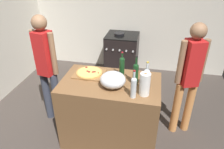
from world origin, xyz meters
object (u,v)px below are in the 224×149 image
(wine_bottle_dark, at_px, (136,73))
(person_in_stripes, at_px, (46,65))
(paper_towel_roll, at_px, (145,84))
(stove, at_px, (122,55))
(wine_bottle_clear, at_px, (146,77))
(wine_bottle_amber, at_px, (134,86))
(pizza, at_px, (89,72))
(wine_bottle_green, at_px, (122,66))
(mixing_bowl, at_px, (113,80))
(person_in_red, at_px, (189,75))

(wine_bottle_dark, height_order, person_in_stripes, person_in_stripes)
(paper_towel_roll, height_order, stove, paper_towel_roll)
(wine_bottle_dark, height_order, wine_bottle_clear, wine_bottle_dark)
(wine_bottle_amber, bearing_deg, pizza, 148.14)
(stove, relative_size, person_in_stripes, 0.56)
(pizza, bearing_deg, stove, 85.06)
(paper_towel_roll, xyz_separation_m, wine_bottle_green, (-0.31, 0.34, 0.02))
(mixing_bowl, xyz_separation_m, wine_bottle_green, (0.07, 0.25, 0.06))
(pizza, distance_m, stove, 1.85)
(wine_bottle_amber, relative_size, person_in_stripes, 0.20)
(mixing_bowl, relative_size, paper_towel_roll, 1.13)
(wine_bottle_green, xyz_separation_m, stove, (-0.28, 1.75, -0.63))
(paper_towel_roll, bearing_deg, pizza, 157.05)
(wine_bottle_dark, distance_m, person_in_stripes, 1.30)
(wine_bottle_clear, xyz_separation_m, wine_bottle_amber, (-0.12, -0.24, 0.00))
(paper_towel_roll, relative_size, wine_bottle_green, 0.78)
(mixing_bowl, distance_m, wine_bottle_clear, 0.40)
(wine_bottle_green, bearing_deg, paper_towel_roll, -47.58)
(mixing_bowl, xyz_separation_m, person_in_stripes, (-1.02, 0.31, -0.06))
(mixing_bowl, xyz_separation_m, paper_towel_roll, (0.38, -0.09, 0.04))
(stove, height_order, person_in_red, person_in_red)
(pizza, xyz_separation_m, stove, (0.15, 1.78, -0.51))
(mixing_bowl, distance_m, wine_bottle_green, 0.27)
(pizza, relative_size, paper_towel_roll, 1.25)
(wine_bottle_green, relative_size, person_in_red, 0.21)
(mixing_bowl, distance_m, wine_bottle_amber, 0.31)
(paper_towel_roll, xyz_separation_m, wine_bottle_clear, (0.01, 0.17, 0.00))
(wine_bottle_green, bearing_deg, person_in_red, 12.82)
(paper_towel_roll, bearing_deg, person_in_stripes, 164.26)
(stove, bearing_deg, mixing_bowl, -84.00)
(person_in_red, bearing_deg, wine_bottle_green, -167.18)
(wine_bottle_amber, distance_m, person_in_red, 0.92)
(paper_towel_roll, relative_size, wine_bottle_clear, 0.82)
(wine_bottle_green, height_order, person_in_stripes, person_in_stripes)
(mixing_bowl, distance_m, wine_bottle_dark, 0.28)
(mixing_bowl, height_order, wine_bottle_clear, wine_bottle_clear)
(pizza, bearing_deg, person_in_red, 9.85)
(mixing_bowl, distance_m, stove, 2.09)
(person_in_stripes, bearing_deg, wine_bottle_dark, -8.93)
(person_in_red, bearing_deg, paper_towel_roll, -135.59)
(pizza, bearing_deg, wine_bottle_clear, -11.27)
(paper_towel_roll, distance_m, wine_bottle_dark, 0.23)
(mixing_bowl, bearing_deg, wine_bottle_amber, -31.85)
(paper_towel_roll, height_order, wine_bottle_dark, wine_bottle_dark)
(wine_bottle_amber, bearing_deg, mixing_bowl, 148.15)
(wine_bottle_green, distance_m, person_in_stripes, 1.10)
(pizza, relative_size, stove, 0.36)
(wine_bottle_amber, bearing_deg, wine_bottle_dark, 91.69)
(stove, bearing_deg, wine_bottle_amber, -77.66)
(wine_bottle_green, xyz_separation_m, wine_bottle_clear, (0.32, -0.18, -0.02))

